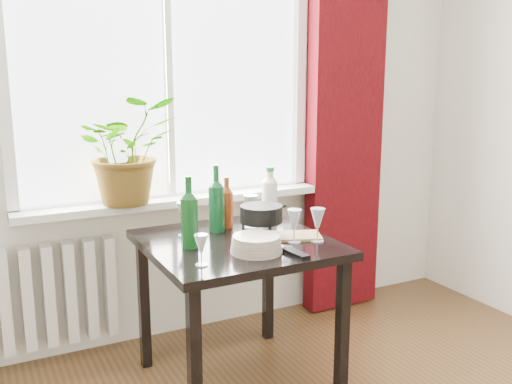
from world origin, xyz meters
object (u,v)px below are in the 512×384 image
bottle_amber (227,202)px  tv_remote (296,253)px  wine_bottle_left (189,211)px  cutting_board (294,236)px  wine_bottle_right (216,198)px  cleaning_bottle (270,193)px  radiator (38,297)px  wineglass_front_right (294,226)px  wineglass_back_left (184,219)px  wineglass_back_center (251,211)px  wineglass_front_left (201,250)px  table (237,259)px  plate_stack (256,244)px  fondue_pot (261,221)px  wineglass_far_right (318,225)px  potted_plant (127,150)px

bottle_amber → tv_remote: bottle_amber is taller
wine_bottle_left → cutting_board: (0.51, -0.08, -0.16)m
wine_bottle_right → cleaning_bottle: size_ratio=1.16×
radiator → cutting_board: cutting_board is taller
wine_bottle_right → cutting_board: (0.29, -0.27, -0.16)m
wineglass_front_right → wineglass_back_left: bearing=141.2°
wine_bottle_left → wineglass_back_center: size_ratio=1.89×
wine_bottle_left → cleaning_bottle: wine_bottle_left is taller
wineglass_back_center → wineglass_front_left: bearing=-135.8°
wineglass_back_left → table: bearing=-43.1°
wineglass_back_center → plate_stack: 0.41m
radiator → bottle_amber: 1.10m
wine_bottle_right → fondue_pot: wine_bottle_right is taller
wine_bottle_right → tv_remote: 0.56m
table → plate_stack: plate_stack is taller
wineglass_back_left → fondue_pot: wineglass_back_left is taller
radiator → wine_bottle_right: bearing=-27.9°
wine_bottle_right → wineglass_far_right: wine_bottle_right is taller
bottle_amber → cleaning_bottle: bearing=8.3°
wineglass_front_right → plate_stack: size_ratio=0.70×
radiator → tv_remote: (0.98, -0.95, 0.37)m
table → plate_stack: bearing=-90.9°
bottle_amber → wineglass_front_right: bearing=-66.3°
cleaning_bottle → fondue_pot: size_ratio=1.26×
potted_plant → wineglass_front_right: potted_plant is taller
wineglass_front_left → wine_bottle_left: bearing=79.7°
wine_bottle_right → plate_stack: wine_bottle_right is taller
bottle_amber → cleaning_bottle: cleaning_bottle is taller
bottle_amber → wineglass_front_left: bearing=-124.2°
potted_plant → wineglass_front_right: size_ratio=3.46×
plate_stack → wineglass_front_right: bearing=13.7°
potted_plant → cleaning_bottle: (0.69, -0.28, -0.24)m
wineglass_far_right → wineglass_back_center: bearing=115.6°
wineglass_back_left → cutting_board: 0.54m
potted_plant → table: bearing=-56.9°
bottle_amber → fondue_pot: (0.07, -0.25, -0.06)m
radiator → wineglass_far_right: size_ratio=4.82×
wineglass_front_right → wineglass_front_left: wineglass_front_right is taller
radiator → table: bearing=-36.5°
potted_plant → cleaning_bottle: potted_plant is taller
bottle_amber → wineglass_back_center: bearing=-33.5°
wineglass_front_right → tv_remote: 0.20m
wine_bottle_left → tv_remote: bearing=-40.7°
wineglass_front_right → wineglass_far_right: size_ratio=0.98×
radiator → wineglass_back_left: bearing=-34.3°
table → wine_bottle_right: (-0.02, 0.19, 0.26)m
wineglass_back_left → wine_bottle_left: bearing=-102.9°
cutting_board → plate_stack: bearing=-154.9°
wine_bottle_right → wineglass_back_left: size_ratio=1.98×
wineglass_back_left → tv_remote: (0.33, -0.50, -0.08)m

